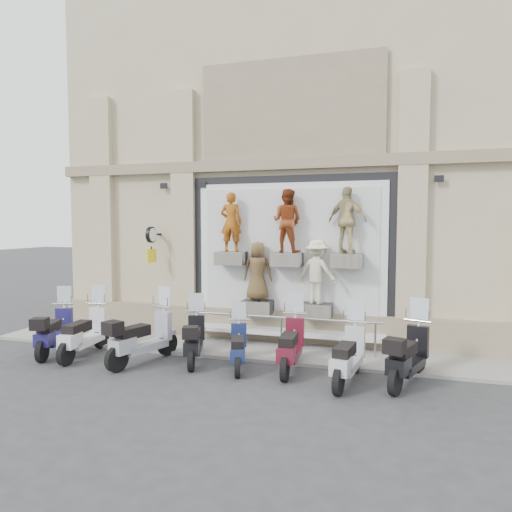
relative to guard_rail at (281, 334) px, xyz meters
The scene contains 14 objects.
ground 2.05m from the guard_rail, 90.00° to the right, with size 90.00×90.00×0.00m, color #313134.
sidewalk 0.44m from the guard_rail, 90.00° to the left, with size 16.00×2.20×0.08m, color gray.
building 7.46m from the guard_rail, 90.00° to the left, with size 14.00×8.60×12.00m, color #C2B28D, non-canonical shape.
shop_vitrine 2.07m from the guard_rail, 82.44° to the left, with size 5.60×0.92×4.30m.
guard_rail is the anchor object (origin of this frame).
clock_sign_bracket 4.57m from the guard_rail, behind, with size 0.10×0.80×1.02m.
scooter_a 5.70m from the guard_rail, 162.59° to the right, with size 0.58×1.99×1.62m, color #1A164D, non-canonical shape.
scooter_b 4.88m from the guard_rail, 159.67° to the right, with size 0.61×2.08×1.69m, color silver, non-canonical shape.
scooter_c 3.41m from the guard_rail, 148.49° to the right, with size 0.62×2.13×1.73m, color gray, non-canonical shape.
scooter_d 2.26m from the guard_rail, 143.05° to the right, with size 0.55×1.90×1.54m, color black, non-canonical shape.
scooter_e 1.65m from the guard_rail, 113.17° to the right, with size 0.51×1.74×1.41m, color #15204C, non-canonical shape.
scooter_f 1.47m from the guard_rail, 68.31° to the right, with size 0.59×2.02×1.64m, color #520E1D, non-canonical shape.
scooter_g 2.57m from the guard_rail, 44.51° to the right, with size 0.58×1.99×1.62m, color #B3B7BA, non-canonical shape.
scooter_h 3.37m from the guard_rail, 26.63° to the right, with size 0.60×2.07×1.68m, color black, non-canonical shape.
Camera 1 is at (2.61, -9.07, 3.25)m, focal length 32.00 mm.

